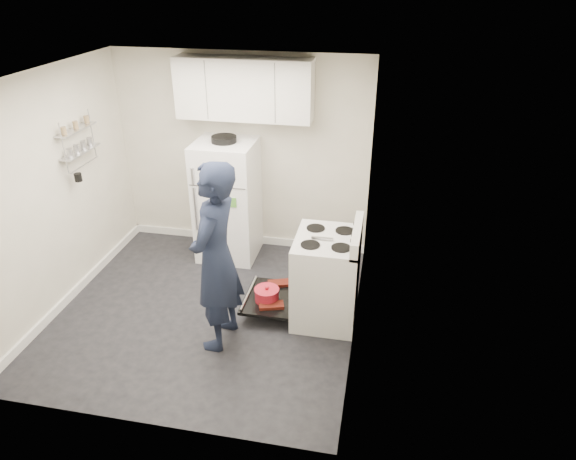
% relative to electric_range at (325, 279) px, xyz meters
% --- Properties ---
extents(room, '(3.21, 3.21, 2.51)m').
position_rel_electric_range_xyz_m(room, '(-1.29, -0.12, 0.74)').
color(room, black).
rests_on(room, ground).
extents(electric_range, '(0.66, 0.76, 1.10)m').
position_rel_electric_range_xyz_m(electric_range, '(0.00, 0.00, 0.00)').
color(electric_range, silver).
rests_on(electric_range, ground).
extents(open_oven_door, '(0.55, 0.70, 0.22)m').
position_rel_electric_range_xyz_m(open_oven_door, '(-0.60, -0.02, -0.29)').
color(open_oven_door, black).
rests_on(open_oven_door, ground).
extents(refrigerator, '(0.72, 0.74, 1.58)m').
position_rel_electric_range_xyz_m(refrigerator, '(-1.38, 1.10, 0.29)').
color(refrigerator, white).
rests_on(refrigerator, ground).
extents(upper_cabinets, '(1.60, 0.33, 0.70)m').
position_rel_electric_range_xyz_m(upper_cabinets, '(-1.16, 1.28, 1.63)').
color(upper_cabinets, silver).
rests_on(upper_cabinets, room).
extents(wall_shelf_rack, '(0.14, 0.60, 0.61)m').
position_rel_electric_range_xyz_m(wall_shelf_rack, '(-2.78, 0.34, 1.21)').
color(wall_shelf_rack, '#B2B2B7').
rests_on(wall_shelf_rack, room).
extents(person, '(0.51, 0.73, 1.90)m').
position_rel_electric_range_xyz_m(person, '(-0.96, -0.59, 0.48)').
color(person, '#161D32').
rests_on(person, ground).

